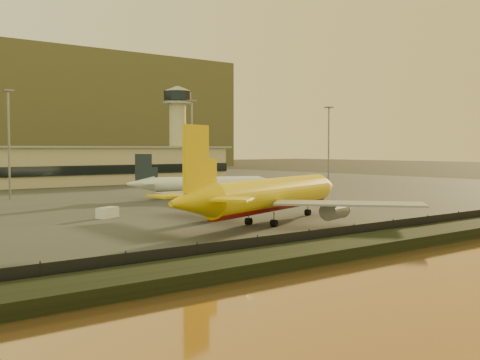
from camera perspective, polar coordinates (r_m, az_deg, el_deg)
name	(u,v)px	position (r m, az deg, el deg)	size (l,w,h in m)	color
ground	(273,234)	(84.78, 3.10, -5.14)	(900.00, 900.00, 0.00)	black
embankment	(369,244)	(73.13, 12.14, -5.95)	(320.00, 7.00, 1.40)	black
tarmac	(30,194)	(167.38, -19.32, -1.25)	(320.00, 220.00, 0.20)	#2D2D2D
perimeter_fence	(343,235)	(75.57, 9.77, -5.18)	(300.00, 0.05, 2.20)	black
control_tower	(178,123)	(231.03, -5.93, 5.38)	(11.20, 11.20, 35.50)	tan
apron_light_masts	(116,134)	(154.66, -11.64, 4.31)	(152.20, 12.20, 25.40)	slate
dhl_cargo_jet	(270,196)	(94.00, 2.82, -1.50)	(48.34, 45.98, 14.84)	yellow
white_narrowbody_jet	(205,185)	(143.49, -3.38, -0.46)	(34.86, 32.95, 10.56)	white
gse_vehicle_yellow	(253,201)	(124.65, 1.19, -2.04)	(3.75, 1.69, 1.69)	yellow
gse_vehicle_white	(107,213)	(104.97, -12.46, -3.03)	(4.01, 1.81, 1.81)	white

